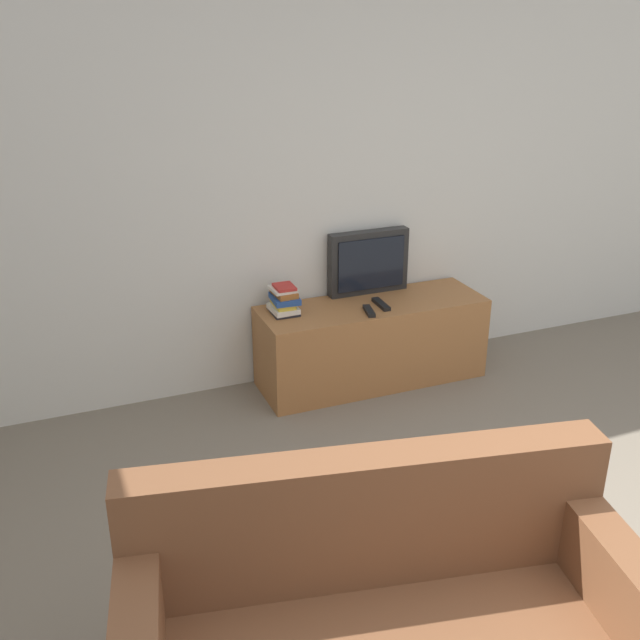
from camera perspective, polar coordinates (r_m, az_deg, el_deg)
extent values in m
cube|color=silver|center=(4.69, 0.61, 10.84)|extent=(9.00, 0.06, 2.60)
cube|color=#9E6638|center=(4.84, 3.95, -1.70)|extent=(1.46, 0.48, 0.54)
cube|color=black|center=(4.86, 3.69, 4.43)|extent=(0.54, 0.08, 0.41)
cube|color=black|center=(4.82, 3.93, 4.27)|extent=(0.46, 0.01, 0.33)
cube|color=brown|center=(2.66, 3.56, -14.74)|extent=(1.68, 0.47, 0.49)
cube|color=brown|center=(2.89, 21.32, -21.21)|extent=(0.30, 0.87, 0.69)
cube|color=black|center=(4.59, -2.80, 0.67)|extent=(0.16, 0.21, 0.02)
cube|color=silver|center=(4.57, -2.80, 0.88)|extent=(0.16, 0.20, 0.03)
cube|color=gold|center=(4.57, -2.83, 1.26)|extent=(0.12, 0.20, 0.03)
cube|color=#23478E|center=(4.56, -2.70, 1.64)|extent=(0.17, 0.21, 0.03)
cube|color=#995623|center=(4.56, -2.76, 2.10)|extent=(0.12, 0.20, 0.03)
cube|color=silver|center=(4.54, -2.87, 2.36)|extent=(0.14, 0.17, 0.02)
cube|color=#B72D28|center=(4.53, -2.73, 2.54)|extent=(0.12, 0.15, 0.02)
cube|color=black|center=(4.70, 4.67, 1.21)|extent=(0.05, 0.20, 0.02)
cube|color=black|center=(4.59, 3.76, 0.69)|extent=(0.08, 0.17, 0.02)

